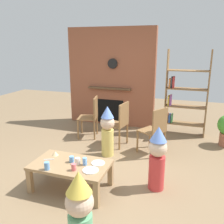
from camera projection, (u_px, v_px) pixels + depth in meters
name	position (u px, v px, depth m)	size (l,w,h in m)	color
ground_plane	(95.00, 176.00, 3.80)	(12.00, 12.00, 0.00)	#846B4C
brick_fireplace_feature	(111.00, 78.00, 6.04)	(2.20, 0.28, 2.40)	#935138
bookshelf	(183.00, 96.00, 5.40)	(0.90, 0.28, 1.90)	olive
coffee_table	(71.00, 167.00, 3.40)	(1.08, 0.63, 0.39)	#9E7A51
paper_cup_near_left	(85.00, 161.00, 3.33)	(0.06, 0.06, 0.11)	#669EE0
paper_cup_near_right	(72.00, 159.00, 3.41)	(0.07, 0.07, 0.09)	#669EE0
paper_cup_center	(78.00, 161.00, 3.35)	(0.07, 0.07, 0.09)	silver
paper_cup_far_left	(74.00, 167.00, 3.19)	(0.06, 0.06, 0.09)	#E5666B
paper_cup_far_right	(47.00, 166.00, 3.21)	(0.07, 0.07, 0.11)	#669EE0
paper_plate_front	(91.00, 170.00, 3.19)	(0.21, 0.21, 0.01)	white
paper_plate_rear	(98.00, 163.00, 3.38)	(0.19, 0.19, 0.01)	white
birthday_cake_slice	(55.00, 153.00, 3.63)	(0.10, 0.10, 0.06)	#EAC68C
table_fork	(49.00, 159.00, 3.50)	(0.15, 0.02, 0.01)	silver
child_with_cone_hat	(80.00, 215.00, 2.20)	(0.26, 0.26, 0.95)	#66B27F
child_in_pink	(157.00, 157.00, 3.36)	(0.26, 0.26, 0.94)	#D13838
child_by_the_chairs	(108.00, 130.00, 4.41)	(0.26, 0.26, 0.94)	#E0CC66
dining_chair_left	(92.00, 115.00, 5.31)	(0.48, 0.48, 0.90)	olive
dining_chair_middle	(120.00, 122.00, 4.83)	(0.46, 0.46, 0.90)	olive
dining_chair_right	(156.00, 128.00, 4.44)	(0.55, 0.55, 0.90)	olive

